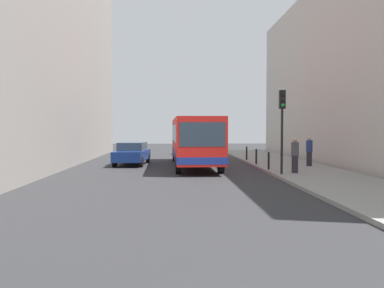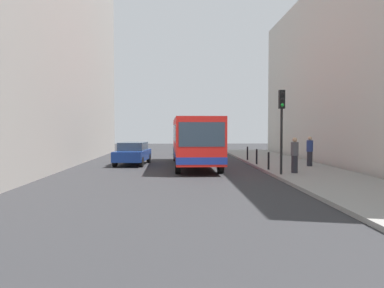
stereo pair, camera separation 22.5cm
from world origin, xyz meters
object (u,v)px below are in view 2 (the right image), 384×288
Objects in this scene: pedestrian_mid_sidewalk at (310,151)px; bollard_mid at (257,157)px; traffic_light at (282,116)px; car_beside_bus at (133,153)px; pedestrian_near_signal at (295,155)px; bollard_near at (269,161)px; bollard_far at (247,153)px; car_behind_bus at (191,146)px; bus at (194,139)px.

bollard_mid is at bearing 117.78° from pedestrian_mid_sidewalk.
car_beside_bus is at bearing 139.45° from traffic_light.
pedestrian_near_signal is at bearing -79.03° from bollard_mid.
pedestrian_mid_sidewalk is at bearing 55.03° from traffic_light.
bollard_far is at bearing 90.00° from bollard_near.
car_behind_bus is 17.84m from traffic_light.
car_beside_bus is at bearing -89.89° from pedestrian_near_signal.
pedestrian_near_signal is 3.95m from pedestrian_mid_sidewalk.
pedestrian_near_signal reaches higher than bollard_far.
pedestrian_near_signal is (4.65, -16.72, 0.27)m from car_behind_bus.
car_beside_bus reaches higher than bollard_near.
bollard_near is 0.53× the size of pedestrian_near_signal.
traffic_light is 4.32× the size of bollard_mid.
pedestrian_mid_sidewalk is at bearing 169.69° from car_beside_bus.
bollard_mid is 0.54× the size of pedestrian_mid_sidewalk.
bus reaches higher than car_behind_bus.
car_beside_bus is 4.77× the size of bollard_far.
car_behind_bus reaches higher than bollard_near.
traffic_light is at bearing 123.66° from bus.
traffic_light reaches higher than pedestrian_mid_sidewalk.
pedestrian_mid_sidewalk is at bearing -25.28° from bollard_mid.
car_beside_bus is at bearing -16.70° from bus.
car_behind_bus is at bearing 103.83° from bollard_near.
bus reaches higher than bollard_mid.
bollard_mid is at bearing 111.12° from car_behind_bus.
bus is 7.04m from pedestrian_mid_sidewalk.
traffic_light is 3.24m from bollard_near.
pedestrian_near_signal reaches higher than car_beside_bus.
bollard_near is (-0.10, 2.19, -2.38)m from traffic_light.
car_beside_bus is 9.15m from bollard_near.
car_beside_bus is 8.02m from bollard_mid.
bus is at bearing -144.40° from bollard_far.
pedestrian_mid_sidewalk reaches higher than bollard_mid.
car_behind_bus is at bearing 79.49° from pedestrian_mid_sidewalk.
car_behind_bus is 1.10× the size of traffic_light.
bollard_far is at bearing 116.79° from car_behind_bus.
bus is 7.11m from pedestrian_near_signal.
car_behind_bus is at bearing -128.92° from pedestrian_near_signal.
bollard_near and bollard_far have the same top height.
car_behind_bus is 17.36m from pedestrian_near_signal.
bollard_far is (0.00, 3.16, 0.00)m from bollard_mid.
bollard_near is 6.33m from bollard_far.
pedestrian_near_signal is (4.83, -5.17, -0.68)m from bus.
bollard_mid is at bearing 173.86° from car_beside_bus.
bollard_far is at bearing -163.46° from car_beside_bus.
traffic_light is at bearing -88.93° from bollard_mid.
bollard_far is (-0.10, 8.52, -2.38)m from traffic_light.
bollard_far is 0.54× the size of pedestrian_mid_sidewalk.
traffic_light is 2.20m from pedestrian_near_signal.
bollard_near is 3.16m from bollard_mid.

